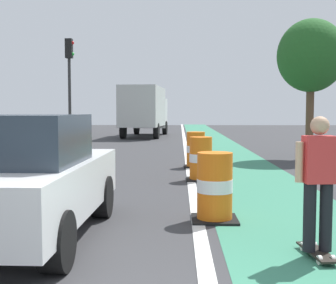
{
  "coord_description": "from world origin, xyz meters",
  "views": [
    {
      "loc": [
        0.61,
        -3.16,
        1.76
      ],
      "look_at": [
        0.37,
        6.22,
        1.1
      ],
      "focal_mm": 48.66,
      "sensor_mm": 36.0,
      "label": 1
    }
  ],
  "objects_px": {
    "traffic_light_corner": "(69,73)",
    "street_tree_sidewalk": "(311,56)",
    "parked_sedan_nearest": "(22,179)",
    "traffic_barrel_front": "(215,187)",
    "traffic_barrel_back": "(196,150)",
    "skateboarder_on_lane": "(319,182)",
    "delivery_truck_down_block": "(145,109)",
    "traffic_barrel_mid": "(201,159)"
  },
  "relations": [
    {
      "from": "traffic_barrel_mid",
      "to": "traffic_barrel_back",
      "type": "xyz_separation_m",
      "value": [
        -0.03,
        2.6,
        0.0
      ]
    },
    {
      "from": "traffic_barrel_front",
      "to": "delivery_truck_down_block",
      "type": "bearing_deg",
      "value": 97.1
    },
    {
      "from": "traffic_barrel_mid",
      "to": "traffic_barrel_back",
      "type": "height_order",
      "value": "same"
    },
    {
      "from": "parked_sedan_nearest",
      "to": "traffic_barrel_front",
      "type": "relative_size",
      "value": 3.8
    },
    {
      "from": "traffic_barrel_back",
      "to": "parked_sedan_nearest",
      "type": "bearing_deg",
      "value": -108.35
    },
    {
      "from": "traffic_barrel_front",
      "to": "traffic_barrel_mid",
      "type": "xyz_separation_m",
      "value": [
        -0.03,
        4.17,
        0.0
      ]
    },
    {
      "from": "traffic_barrel_front",
      "to": "traffic_barrel_mid",
      "type": "bearing_deg",
      "value": 90.36
    },
    {
      "from": "street_tree_sidewalk",
      "to": "skateboarder_on_lane",
      "type": "bearing_deg",
      "value": -105.28
    },
    {
      "from": "parked_sedan_nearest",
      "to": "traffic_barrel_front",
      "type": "height_order",
      "value": "parked_sedan_nearest"
    },
    {
      "from": "skateboarder_on_lane",
      "to": "street_tree_sidewalk",
      "type": "relative_size",
      "value": 0.34
    },
    {
      "from": "traffic_barrel_back",
      "to": "traffic_barrel_front",
      "type": "bearing_deg",
      "value": -89.48
    },
    {
      "from": "parked_sedan_nearest",
      "to": "traffic_light_corner",
      "type": "xyz_separation_m",
      "value": [
        -3.08,
        15.47,
        2.67
      ]
    },
    {
      "from": "skateboarder_on_lane",
      "to": "delivery_truck_down_block",
      "type": "bearing_deg",
      "value": 99.08
    },
    {
      "from": "delivery_truck_down_block",
      "to": "traffic_light_corner",
      "type": "distance_m",
      "value": 9.08
    },
    {
      "from": "traffic_barrel_mid",
      "to": "parked_sedan_nearest",
      "type": "bearing_deg",
      "value": -116.61
    },
    {
      "from": "parked_sedan_nearest",
      "to": "skateboarder_on_lane",
      "type": "bearing_deg",
      "value": -9.9
    },
    {
      "from": "skateboarder_on_lane",
      "to": "traffic_light_corner",
      "type": "height_order",
      "value": "traffic_light_corner"
    },
    {
      "from": "skateboarder_on_lane",
      "to": "traffic_barrel_back",
      "type": "bearing_deg",
      "value": 97.63
    },
    {
      "from": "traffic_barrel_front",
      "to": "delivery_truck_down_block",
      "type": "relative_size",
      "value": 0.14
    },
    {
      "from": "traffic_barrel_mid",
      "to": "delivery_truck_down_block",
      "type": "xyz_separation_m",
      "value": [
        -2.81,
        18.61,
        1.31
      ]
    },
    {
      "from": "parked_sedan_nearest",
      "to": "traffic_barrel_mid",
      "type": "distance_m",
      "value": 5.94
    },
    {
      "from": "skateboarder_on_lane",
      "to": "street_tree_sidewalk",
      "type": "distance_m",
      "value": 11.88
    },
    {
      "from": "skateboarder_on_lane",
      "to": "traffic_barrel_mid",
      "type": "distance_m",
      "value": 6.08
    },
    {
      "from": "traffic_barrel_mid",
      "to": "street_tree_sidewalk",
      "type": "xyz_separation_m",
      "value": [
        4.16,
        5.18,
        3.14
      ]
    },
    {
      "from": "skateboarder_on_lane",
      "to": "traffic_light_corner",
      "type": "bearing_deg",
      "value": 113.0
    },
    {
      "from": "traffic_barrel_back",
      "to": "street_tree_sidewalk",
      "type": "height_order",
      "value": "street_tree_sidewalk"
    },
    {
      "from": "skateboarder_on_lane",
      "to": "traffic_barrel_back",
      "type": "distance_m",
      "value": 8.65
    },
    {
      "from": "skateboarder_on_lane",
      "to": "traffic_light_corner",
      "type": "relative_size",
      "value": 0.33
    },
    {
      "from": "skateboarder_on_lane",
      "to": "traffic_barrel_back",
      "type": "xyz_separation_m",
      "value": [
        -1.15,
        8.57,
        -0.38
      ]
    },
    {
      "from": "delivery_truck_down_block",
      "to": "skateboarder_on_lane",
      "type": "bearing_deg",
      "value": -80.92
    },
    {
      "from": "parked_sedan_nearest",
      "to": "delivery_truck_down_block",
      "type": "height_order",
      "value": "delivery_truck_down_block"
    },
    {
      "from": "traffic_light_corner",
      "to": "street_tree_sidewalk",
      "type": "distance_m",
      "value": 11.08
    },
    {
      "from": "traffic_barrel_front",
      "to": "traffic_barrel_back",
      "type": "bearing_deg",
      "value": 90.52
    },
    {
      "from": "traffic_barrel_back",
      "to": "street_tree_sidewalk",
      "type": "distance_m",
      "value": 5.84
    },
    {
      "from": "parked_sedan_nearest",
      "to": "traffic_light_corner",
      "type": "relative_size",
      "value": 0.81
    },
    {
      "from": "delivery_truck_down_block",
      "to": "traffic_barrel_mid",
      "type": "bearing_deg",
      "value": -81.4
    },
    {
      "from": "traffic_light_corner",
      "to": "street_tree_sidewalk",
      "type": "xyz_separation_m",
      "value": [
        9.89,
        -4.99,
        0.17
      ]
    },
    {
      "from": "delivery_truck_down_block",
      "to": "parked_sedan_nearest",
      "type": "bearing_deg",
      "value": -89.63
    },
    {
      "from": "traffic_barrel_front",
      "to": "traffic_light_corner",
      "type": "relative_size",
      "value": 0.21
    },
    {
      "from": "skateboarder_on_lane",
      "to": "parked_sedan_nearest",
      "type": "bearing_deg",
      "value": 170.1
    },
    {
      "from": "traffic_barrel_mid",
      "to": "traffic_light_corner",
      "type": "relative_size",
      "value": 0.21
    },
    {
      "from": "traffic_light_corner",
      "to": "street_tree_sidewalk",
      "type": "relative_size",
      "value": 1.02
    }
  ]
}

